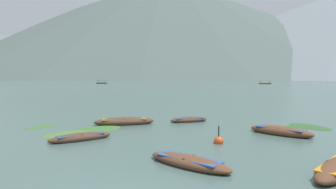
{
  "coord_description": "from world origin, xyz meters",
  "views": [
    {
      "loc": [
        1.62,
        -6.64,
        3.29
      ],
      "look_at": [
        0.08,
        31.8,
        1.14
      ],
      "focal_mm": 29.84,
      "sensor_mm": 36.0,
      "label": 1
    }
  ],
  "objects_px": {
    "rowboat_0": "(189,120)",
    "rowboat_2": "(189,162)",
    "rowboat_5": "(81,137)",
    "ferry_1": "(102,83)",
    "rowboat_1": "(281,131)",
    "mooring_buoy": "(219,141)",
    "rowboat_3": "(124,122)",
    "ferry_0": "(265,83)"
  },
  "relations": [
    {
      "from": "rowboat_0",
      "to": "ferry_1",
      "type": "distance_m",
      "value": 179.05
    },
    {
      "from": "rowboat_3",
      "to": "mooring_buoy",
      "type": "xyz_separation_m",
      "value": [
        6.0,
        -5.75,
        -0.09
      ]
    },
    {
      "from": "ferry_1",
      "to": "mooring_buoy",
      "type": "distance_m",
      "value": 186.27
    },
    {
      "from": "rowboat_0",
      "to": "rowboat_5",
      "type": "relative_size",
      "value": 0.98
    },
    {
      "from": "rowboat_0",
      "to": "rowboat_2",
      "type": "bearing_deg",
      "value": -92.02
    },
    {
      "from": "rowboat_0",
      "to": "rowboat_2",
      "type": "height_order",
      "value": "rowboat_2"
    },
    {
      "from": "rowboat_0",
      "to": "rowboat_3",
      "type": "distance_m",
      "value": 4.94
    },
    {
      "from": "rowboat_0",
      "to": "mooring_buoy",
      "type": "height_order",
      "value": "mooring_buoy"
    },
    {
      "from": "rowboat_3",
      "to": "mooring_buoy",
      "type": "distance_m",
      "value": 8.31
    },
    {
      "from": "ferry_1",
      "to": "ferry_0",
      "type": "bearing_deg",
      "value": -5.72
    },
    {
      "from": "rowboat_1",
      "to": "ferry_1",
      "type": "xyz_separation_m",
      "value": [
        -59.78,
        175.28,
        0.25
      ]
    },
    {
      "from": "rowboat_0",
      "to": "rowboat_1",
      "type": "height_order",
      "value": "rowboat_1"
    },
    {
      "from": "rowboat_0",
      "to": "mooring_buoy",
      "type": "distance_m",
      "value": 7.28
    },
    {
      "from": "rowboat_0",
      "to": "rowboat_1",
      "type": "xyz_separation_m",
      "value": [
        5.26,
        -4.73,
        0.05
      ]
    },
    {
      "from": "rowboat_2",
      "to": "rowboat_3",
      "type": "xyz_separation_m",
      "value": [
        -4.34,
        9.51,
        0.05
      ]
    },
    {
      "from": "rowboat_0",
      "to": "rowboat_3",
      "type": "height_order",
      "value": "rowboat_3"
    },
    {
      "from": "rowboat_2",
      "to": "rowboat_5",
      "type": "relative_size",
      "value": 1.09
    },
    {
      "from": "rowboat_5",
      "to": "ferry_1",
      "type": "bearing_deg",
      "value": 105.3
    },
    {
      "from": "rowboat_0",
      "to": "ferry_0",
      "type": "height_order",
      "value": "ferry_0"
    },
    {
      "from": "rowboat_1",
      "to": "ferry_1",
      "type": "relative_size",
      "value": 0.46
    },
    {
      "from": "ferry_0",
      "to": "rowboat_2",
      "type": "bearing_deg",
      "value": -107.74
    },
    {
      "from": "rowboat_0",
      "to": "rowboat_2",
      "type": "relative_size",
      "value": 0.9
    },
    {
      "from": "rowboat_0",
      "to": "rowboat_5",
      "type": "bearing_deg",
      "value": -131.85
    },
    {
      "from": "rowboat_0",
      "to": "ferry_0",
      "type": "distance_m",
      "value": 168.61
    },
    {
      "from": "mooring_buoy",
      "to": "ferry_1",
      "type": "bearing_deg",
      "value": 107.43
    },
    {
      "from": "rowboat_5",
      "to": "ferry_0",
      "type": "distance_m",
      "value": 176.96
    },
    {
      "from": "rowboat_2",
      "to": "rowboat_3",
      "type": "distance_m",
      "value": 10.45
    },
    {
      "from": "rowboat_2",
      "to": "mooring_buoy",
      "type": "bearing_deg",
      "value": 66.17
    },
    {
      "from": "rowboat_1",
      "to": "rowboat_5",
      "type": "height_order",
      "value": "rowboat_1"
    },
    {
      "from": "rowboat_0",
      "to": "rowboat_3",
      "type": "bearing_deg",
      "value": -163.26
    },
    {
      "from": "rowboat_0",
      "to": "rowboat_5",
      "type": "height_order",
      "value": "rowboat_5"
    },
    {
      "from": "rowboat_1",
      "to": "rowboat_3",
      "type": "bearing_deg",
      "value": 161.66
    },
    {
      "from": "rowboat_0",
      "to": "ferry_0",
      "type": "bearing_deg",
      "value": 71.25
    },
    {
      "from": "rowboat_1",
      "to": "mooring_buoy",
      "type": "xyz_separation_m",
      "value": [
        -3.99,
        -2.44,
        -0.09
      ]
    },
    {
      "from": "rowboat_3",
      "to": "rowboat_5",
      "type": "bearing_deg",
      "value": -103.82
    },
    {
      "from": "ferry_1",
      "to": "mooring_buoy",
      "type": "height_order",
      "value": "ferry_1"
    },
    {
      "from": "rowboat_2",
      "to": "rowboat_0",
      "type": "bearing_deg",
      "value": 87.98
    },
    {
      "from": "ferry_0",
      "to": "mooring_buoy",
      "type": "xyz_separation_m",
      "value": [
        -52.93,
        -166.83,
        -0.34
      ]
    },
    {
      "from": "rowboat_5",
      "to": "ferry_0",
      "type": "bearing_deg",
      "value": 70.1
    },
    {
      "from": "ferry_0",
      "to": "mooring_buoy",
      "type": "bearing_deg",
      "value": -107.6
    },
    {
      "from": "ferry_1",
      "to": "rowboat_5",
      "type": "bearing_deg",
      "value": -74.7
    },
    {
      "from": "ferry_0",
      "to": "mooring_buoy",
      "type": "height_order",
      "value": "ferry_0"
    }
  ]
}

